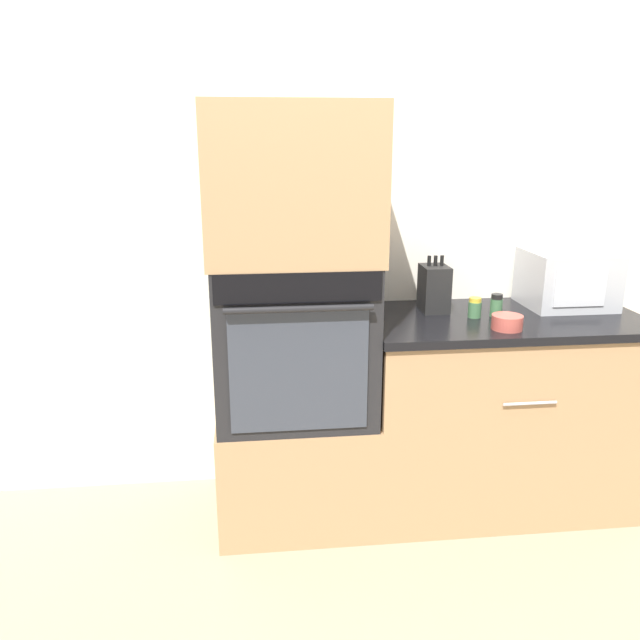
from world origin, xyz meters
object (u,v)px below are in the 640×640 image
Objects in this scene: bowl at (507,322)px; condiment_jar_mid at (496,306)px; wall_oven at (293,335)px; knife_block at (434,288)px; condiment_jar_near at (475,308)px; microwave at (567,279)px.

bowl is 0.19m from condiment_jar_mid.
bowl is at bearing -12.65° from wall_oven.
knife_block reaches higher than condiment_jar_mid.
condiment_jar_mid is (0.10, 0.00, 0.01)m from condiment_jar_near.
bowl is (0.21, -0.31, -0.07)m from knife_block.
bowl is at bearing -54.99° from knife_block.
wall_oven reaches higher than bowl.
knife_block is 0.27m from condiment_jar_mid.
condiment_jar_near is at bearing -164.14° from microwave.
condiment_jar_mid is (0.03, 0.19, 0.02)m from bowl.
microwave is 4.29× the size of condiment_jar_near.
condiment_jar_near is at bearing 110.45° from bowl.
wall_oven is 6.71× the size of condiment_jar_mid.
condiment_jar_mid is (-0.38, -0.13, -0.08)m from microwave.
wall_oven reaches higher than knife_block.
bowl is 1.43× the size of condiment_jar_near.
wall_oven is 0.87m from bowl.
condiment_jar_near reaches higher than bowl.
knife_block is (-0.62, -0.01, -0.02)m from microwave.
knife_block is at bearing 10.44° from wall_oven.
wall_oven is 0.78m from condiment_jar_near.
bowl is at bearing -69.55° from condiment_jar_near.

